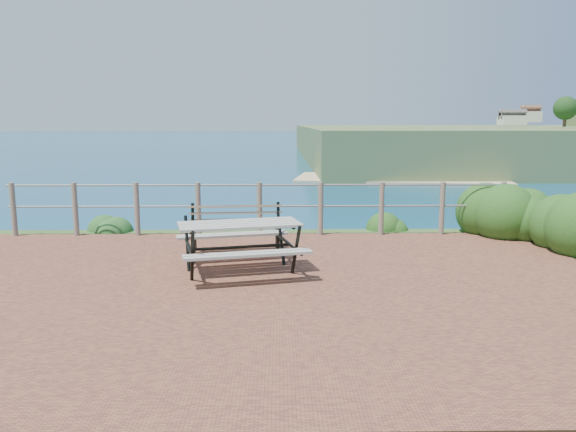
{
  "coord_description": "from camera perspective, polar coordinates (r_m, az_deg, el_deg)",
  "views": [
    {
      "loc": [
        0.37,
        -7.08,
        2.15
      ],
      "look_at": [
        0.5,
        1.17,
        0.75
      ],
      "focal_mm": 35.0,
      "sensor_mm": 36.0,
      "label": 1
    }
  ],
  "objects": [
    {
      "name": "ground",
      "position": [
        7.4,
        -3.77,
        -7.27
      ],
      "size": [
        10.0,
        7.0,
        0.12
      ],
      "primitive_type": "cube",
      "color": "brown",
      "rests_on": "ground"
    },
    {
      "name": "ocean",
      "position": [
        207.09,
        -1.03,
        9.03
      ],
      "size": [
        1200.0,
        1200.0,
        0.0
      ],
      "primitive_type": "plane",
      "color": "#125370",
      "rests_on": "ground"
    },
    {
      "name": "shrub_right_front",
      "position": [
        10.57,
        26.75,
        -3.15
      ],
      "size": [
        1.43,
        1.43,
        2.02
      ],
      "primitive_type": "ellipsoid",
      "color": "#1D3E13",
      "rests_on": "ground"
    },
    {
      "name": "shrub_lip_west",
      "position": [
        11.71,
        -17.7,
        -1.41
      ],
      "size": [
        0.7,
        0.7,
        0.42
      ],
      "primitive_type": "ellipsoid",
      "color": "#1F5221",
      "rests_on": "ground"
    },
    {
      "name": "safety_railing",
      "position": [
        10.55,
        -2.91,
        1.02
      ],
      "size": [
        9.4,
        0.1,
        1.0
      ],
      "color": "#6B5B4C",
      "rests_on": "ground"
    },
    {
      "name": "shrub_lip_east",
      "position": [
        11.63,
        10.16,
        -1.18
      ],
      "size": [
        0.77,
        0.77,
        0.51
      ],
      "primitive_type": "ellipsoid",
      "color": "#1D3E13",
      "rests_on": "ground"
    },
    {
      "name": "shrub_right_edge",
      "position": [
        11.36,
        21.01,
        -1.93
      ],
      "size": [
        1.26,
        1.26,
        1.8
      ],
      "primitive_type": "ellipsoid",
      "color": "#1D3E13",
      "rests_on": "ground"
    },
    {
      "name": "picnic_table",
      "position": [
        7.97,
        -4.92,
        -2.66
      ],
      "size": [
        1.81,
        1.44,
        0.71
      ],
      "rotation": [
        0.0,
        0.0,
        0.24
      ],
      "color": "#9A948A",
      "rests_on": "ground"
    },
    {
      "name": "park_bench",
      "position": [
        9.3,
        -5.32,
        -0.29
      ],
      "size": [
        1.51,
        0.48,
        0.84
      ],
      "rotation": [
        0.0,
        0.0,
        0.08
      ],
      "color": "brown",
      "rests_on": "ground"
    }
  ]
}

